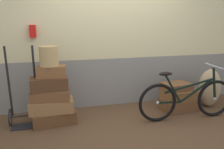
{
  "coord_description": "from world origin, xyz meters",
  "views": [
    {
      "loc": [
        -1.13,
        -3.4,
        1.61
      ],
      "look_at": [
        -0.2,
        0.11,
        0.75
      ],
      "focal_mm": 38.38,
      "sensor_mm": 36.0,
      "label": 1
    }
  ],
  "objects_px": {
    "suitcase_1": "(52,106)",
    "wicker_basket": "(49,56)",
    "suitcase_3": "(49,84)",
    "suitcase_6": "(179,95)",
    "suitcase_2": "(51,95)",
    "suitcase_5": "(178,104)",
    "luggage_trolley": "(24,107)",
    "bicycle": "(187,99)",
    "suitcase_4": "(51,72)",
    "suitcase_0": "(54,117)",
    "burlap_sack": "(209,88)",
    "suitcase_7": "(176,86)"
  },
  "relations": [
    {
      "from": "suitcase_1",
      "to": "suitcase_2",
      "type": "xyz_separation_m",
      "value": [
        -0.01,
        0.01,
        0.17
      ]
    },
    {
      "from": "suitcase_4",
      "to": "suitcase_0",
      "type": "bearing_deg",
      "value": -82.28
    },
    {
      "from": "suitcase_6",
      "to": "wicker_basket",
      "type": "distance_m",
      "value": 2.32
    },
    {
      "from": "luggage_trolley",
      "to": "burlap_sack",
      "type": "xyz_separation_m",
      "value": [
        3.24,
        -0.03,
        0.06
      ]
    },
    {
      "from": "suitcase_0",
      "to": "suitcase_3",
      "type": "bearing_deg",
      "value": 158.72
    },
    {
      "from": "suitcase_1",
      "to": "suitcase_5",
      "type": "xyz_separation_m",
      "value": [
        2.19,
        0.01,
        -0.2
      ]
    },
    {
      "from": "suitcase_2",
      "to": "suitcase_5",
      "type": "relative_size",
      "value": 0.99
    },
    {
      "from": "luggage_trolley",
      "to": "bicycle",
      "type": "distance_m",
      "value": 2.55
    },
    {
      "from": "suitcase_3",
      "to": "wicker_basket",
      "type": "bearing_deg",
      "value": 15.58
    },
    {
      "from": "suitcase_0",
      "to": "suitcase_7",
      "type": "bearing_deg",
      "value": -5.53
    },
    {
      "from": "suitcase_1",
      "to": "luggage_trolley",
      "type": "xyz_separation_m",
      "value": [
        -0.41,
        0.07,
        -0.01
      ]
    },
    {
      "from": "suitcase_1",
      "to": "wicker_basket",
      "type": "bearing_deg",
      "value": 82.71
    },
    {
      "from": "suitcase_1",
      "to": "luggage_trolley",
      "type": "bearing_deg",
      "value": 173.09
    },
    {
      "from": "suitcase_4",
      "to": "suitcase_7",
      "type": "xyz_separation_m",
      "value": [
        2.13,
        0.04,
        -0.4
      ]
    },
    {
      "from": "suitcase_3",
      "to": "suitcase_4",
      "type": "distance_m",
      "value": 0.19
    },
    {
      "from": "wicker_basket",
      "to": "luggage_trolley",
      "type": "distance_m",
      "value": 0.88
    },
    {
      "from": "suitcase_4",
      "to": "luggage_trolley",
      "type": "distance_m",
      "value": 0.69
    },
    {
      "from": "wicker_basket",
      "to": "burlap_sack",
      "type": "bearing_deg",
      "value": 0.26
    },
    {
      "from": "burlap_sack",
      "to": "suitcase_0",
      "type": "bearing_deg",
      "value": -179.37
    },
    {
      "from": "suitcase_5",
      "to": "burlap_sack",
      "type": "height_order",
      "value": "burlap_sack"
    },
    {
      "from": "suitcase_0",
      "to": "burlap_sack",
      "type": "distance_m",
      "value": 2.82
    },
    {
      "from": "suitcase_5",
      "to": "wicker_basket",
      "type": "height_order",
      "value": "wicker_basket"
    },
    {
      "from": "suitcase_4",
      "to": "burlap_sack",
      "type": "bearing_deg",
      "value": 6.08
    },
    {
      "from": "suitcase_2",
      "to": "suitcase_4",
      "type": "xyz_separation_m",
      "value": [
        0.03,
        0.01,
        0.36
      ]
    },
    {
      "from": "suitcase_7",
      "to": "bicycle",
      "type": "distance_m",
      "value": 0.44
    },
    {
      "from": "suitcase_6",
      "to": "burlap_sack",
      "type": "distance_m",
      "value": 0.64
    },
    {
      "from": "suitcase_4",
      "to": "suitcase_3",
      "type": "bearing_deg",
      "value": -173.8
    },
    {
      "from": "suitcase_2",
      "to": "suitcase_7",
      "type": "xyz_separation_m",
      "value": [
        2.16,
        0.04,
        -0.04
      ]
    },
    {
      "from": "suitcase_1",
      "to": "suitcase_2",
      "type": "height_order",
      "value": "suitcase_2"
    },
    {
      "from": "suitcase_6",
      "to": "burlap_sack",
      "type": "height_order",
      "value": "burlap_sack"
    },
    {
      "from": "suitcase_1",
      "to": "burlap_sack",
      "type": "relative_size",
      "value": 0.93
    },
    {
      "from": "suitcase_7",
      "to": "suitcase_6",
      "type": "bearing_deg",
      "value": -45.91
    },
    {
      "from": "suitcase_0",
      "to": "luggage_trolley",
      "type": "height_order",
      "value": "luggage_trolley"
    },
    {
      "from": "suitcase_5",
      "to": "burlap_sack",
      "type": "bearing_deg",
      "value": -0.97
    },
    {
      "from": "suitcase_7",
      "to": "bicycle",
      "type": "height_order",
      "value": "bicycle"
    },
    {
      "from": "suitcase_4",
      "to": "suitcase_6",
      "type": "distance_m",
      "value": 2.24
    },
    {
      "from": "suitcase_1",
      "to": "suitcase_6",
      "type": "height_order",
      "value": "suitcase_1"
    },
    {
      "from": "suitcase_6",
      "to": "suitcase_3",
      "type": "bearing_deg",
      "value": 176.1
    },
    {
      "from": "suitcase_0",
      "to": "bicycle",
      "type": "relative_size",
      "value": 0.4
    },
    {
      "from": "bicycle",
      "to": "suitcase_3",
      "type": "bearing_deg",
      "value": 169.65
    },
    {
      "from": "suitcase_5",
      "to": "wicker_basket",
      "type": "xyz_separation_m",
      "value": [
        -2.18,
        0.01,
        0.96
      ]
    },
    {
      "from": "bicycle",
      "to": "suitcase_6",
      "type": "bearing_deg",
      "value": 77.63
    },
    {
      "from": "suitcase_4",
      "to": "suitcase_7",
      "type": "height_order",
      "value": "suitcase_4"
    },
    {
      "from": "suitcase_5",
      "to": "suitcase_7",
      "type": "relative_size",
      "value": 1.21
    },
    {
      "from": "suitcase_2",
      "to": "suitcase_5",
      "type": "bearing_deg",
      "value": 6.01
    },
    {
      "from": "suitcase_0",
      "to": "luggage_trolley",
      "type": "bearing_deg",
      "value": 164.91
    },
    {
      "from": "suitcase_5",
      "to": "suitcase_7",
      "type": "xyz_separation_m",
      "value": [
        -0.03,
        0.04,
        0.33
      ]
    },
    {
      "from": "suitcase_3",
      "to": "wicker_basket",
      "type": "xyz_separation_m",
      "value": [
        0.02,
        0.01,
        0.42
      ]
    },
    {
      "from": "suitcase_2",
      "to": "suitcase_3",
      "type": "xyz_separation_m",
      "value": [
        -0.01,
        0.0,
        0.18
      ]
    },
    {
      "from": "suitcase_2",
      "to": "luggage_trolley",
      "type": "distance_m",
      "value": 0.44
    }
  ]
}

